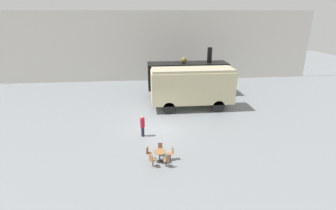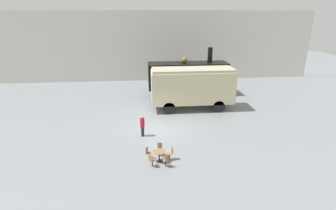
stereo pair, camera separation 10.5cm
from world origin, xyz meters
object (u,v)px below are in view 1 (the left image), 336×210
Objects in this scene: cafe_table_near at (160,154)px; visitor_person at (143,125)px; cafe_chair_0 at (152,160)px; passenger_coach_vintage at (192,86)px; steam_locomotive at (188,75)px.

visitor_person is (-1.02, 3.67, 0.35)m from cafe_table_near.
cafe_table_near is at bearing 0.00° from cafe_chair_0.
cafe_table_near is at bearing -74.46° from visitor_person.
cafe_chair_0 is at bearing -131.99° from cafe_table_near.
passenger_coach_vintage is 10.00m from cafe_table_near.
visitor_person is (-4.74, -5.44, -1.42)m from passenger_coach_vintage.
passenger_coach_vintage is at bearing 67.79° from cafe_table_near.
passenger_coach_vintage is 8.83× the size of cafe_chair_0.
passenger_coach_vintage is 4.63× the size of visitor_person.
cafe_chair_0 is (-4.57, -14.23, -1.72)m from steam_locomotive.
steam_locomotive is at bearing 85.69° from passenger_coach_vintage.
visitor_person is at bearing 105.54° from cafe_table_near.
passenger_coach_vintage is 7.35m from visitor_person.
steam_locomotive is 14.36m from cafe_table_near.
steam_locomotive reaches higher than cafe_table_near.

